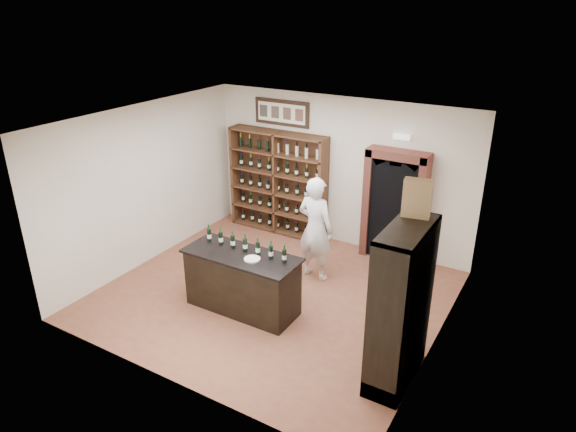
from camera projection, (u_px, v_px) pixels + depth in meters
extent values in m
plane|color=brown|center=(273.00, 295.00, 8.81)|extent=(5.50, 5.50, 0.00)
plane|color=white|center=(271.00, 122.00, 7.62)|extent=(5.50, 5.50, 0.00)
cube|color=silver|center=(339.00, 172.00, 10.19)|extent=(5.50, 0.04, 3.00)
cube|color=silver|center=(146.00, 185.00, 9.50)|extent=(0.04, 5.00, 3.00)
cube|color=silver|center=(444.00, 255.00, 6.93)|extent=(0.04, 5.00, 3.00)
cube|color=#4F291B|center=(282.00, 180.00, 10.94)|extent=(2.20, 0.02, 2.20)
cube|color=#4F291B|center=(236.00, 175.00, 11.29)|extent=(0.06, 0.38, 2.20)
cube|color=#4F291B|center=(323.00, 192.00, 10.29)|extent=(0.06, 0.38, 2.20)
cube|color=#4F291B|center=(278.00, 183.00, 10.79)|extent=(0.04, 0.38, 2.20)
cube|color=#4F291B|center=(278.00, 229.00, 11.21)|extent=(2.18, 0.38, 0.04)
cube|color=#4F291B|center=(278.00, 211.00, 11.04)|extent=(2.18, 0.38, 0.04)
cube|color=#4F291B|center=(278.00, 192.00, 10.88)|extent=(2.18, 0.38, 0.03)
cube|color=#4F291B|center=(278.00, 173.00, 10.71)|extent=(2.18, 0.38, 0.04)
cube|color=#4F291B|center=(278.00, 154.00, 10.54)|extent=(2.18, 0.38, 0.04)
cube|color=#4F291B|center=(277.00, 133.00, 10.37)|extent=(2.18, 0.38, 0.04)
cube|color=black|center=(282.00, 113.00, 10.36)|extent=(1.25, 0.04, 0.52)
cube|color=black|center=(394.00, 207.00, 9.66)|extent=(0.97, 0.29, 2.05)
cube|color=#954939|center=(368.00, 202.00, 9.87)|extent=(0.14, 0.35, 2.15)
cube|color=#954939|center=(421.00, 212.00, 9.39)|extent=(0.14, 0.35, 2.15)
cube|color=#954939|center=(399.00, 155.00, 9.23)|extent=(1.15, 0.35, 0.16)
cube|color=white|center=(402.00, 137.00, 9.19)|extent=(0.30, 0.10, 0.10)
cube|color=black|center=(242.00, 283.00, 8.24)|extent=(1.80, 0.70, 0.94)
cube|color=black|center=(241.00, 255.00, 8.04)|extent=(1.88, 0.78, 0.04)
cylinder|color=black|center=(209.00, 235.00, 8.42)|extent=(0.07, 0.07, 0.21)
cylinder|color=white|center=(209.00, 236.00, 8.42)|extent=(0.07, 0.07, 0.07)
cylinder|color=#1A4E29|center=(209.00, 227.00, 8.36)|extent=(0.03, 0.03, 0.09)
cylinder|color=black|center=(221.00, 239.00, 8.31)|extent=(0.07, 0.07, 0.21)
cylinder|color=white|center=(221.00, 239.00, 8.31)|extent=(0.07, 0.07, 0.07)
cylinder|color=#1A4E29|center=(220.00, 230.00, 8.25)|extent=(0.03, 0.03, 0.09)
cylinder|color=black|center=(233.00, 242.00, 8.19)|extent=(0.07, 0.07, 0.21)
cylinder|color=white|center=(233.00, 243.00, 8.20)|extent=(0.07, 0.07, 0.07)
cylinder|color=#1A4E29|center=(232.00, 233.00, 8.14)|extent=(0.03, 0.03, 0.09)
cylinder|color=black|center=(245.00, 245.00, 8.08)|extent=(0.07, 0.07, 0.21)
cylinder|color=white|center=(245.00, 246.00, 8.09)|extent=(0.07, 0.07, 0.07)
cylinder|color=#1A4E29|center=(245.00, 237.00, 8.02)|extent=(0.03, 0.03, 0.09)
cylinder|color=black|center=(258.00, 249.00, 7.97)|extent=(0.07, 0.07, 0.21)
cylinder|color=white|center=(258.00, 250.00, 7.98)|extent=(0.07, 0.07, 0.07)
cylinder|color=#1A4E29|center=(258.00, 240.00, 7.91)|extent=(0.03, 0.03, 0.09)
cylinder|color=black|center=(271.00, 252.00, 7.86)|extent=(0.07, 0.07, 0.21)
cylinder|color=white|center=(271.00, 253.00, 7.86)|extent=(0.07, 0.07, 0.07)
cylinder|color=#1A4E29|center=(271.00, 244.00, 7.80)|extent=(0.03, 0.03, 0.09)
cylinder|color=black|center=(284.00, 256.00, 7.75)|extent=(0.07, 0.07, 0.21)
cylinder|color=white|center=(284.00, 257.00, 7.75)|extent=(0.07, 0.07, 0.07)
cylinder|color=#1A4E29|center=(284.00, 247.00, 7.69)|extent=(0.03, 0.03, 0.09)
cube|color=black|center=(418.00, 312.00, 6.39)|extent=(0.02, 1.20, 2.20)
cube|color=black|center=(384.00, 330.00, 6.04)|extent=(0.48, 0.04, 2.20)
cube|color=black|center=(415.00, 286.00, 6.96)|extent=(0.48, 0.04, 2.20)
cube|color=black|center=(409.00, 229.00, 6.07)|extent=(0.48, 1.20, 0.04)
cube|color=black|center=(394.00, 368.00, 6.89)|extent=(0.48, 1.20, 0.24)
cube|color=black|center=(396.00, 354.00, 6.80)|extent=(0.48, 1.16, 0.03)
cube|color=black|center=(399.00, 320.00, 6.58)|extent=(0.48, 1.16, 0.03)
cube|color=black|center=(403.00, 283.00, 6.36)|extent=(0.48, 1.16, 0.03)
imported|color=white|center=(315.00, 229.00, 9.02)|extent=(0.74, 0.53, 1.91)
cylinder|color=white|center=(252.00, 259.00, 7.86)|extent=(0.25, 0.25, 0.02)
cube|color=tan|center=(417.00, 198.00, 6.27)|extent=(0.37, 0.20, 0.49)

